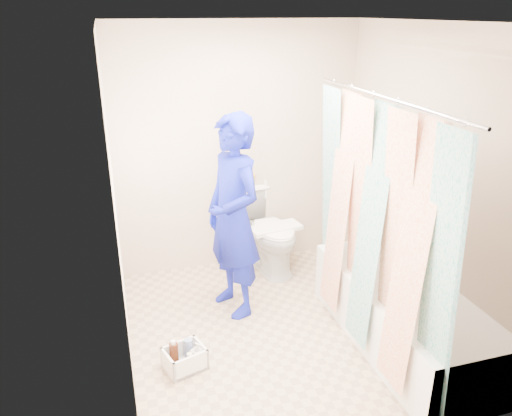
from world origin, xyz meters
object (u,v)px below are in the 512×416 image
object	(u,v)px
bathtub	(402,314)
toilet	(269,230)
cleaning_caddy	(186,359)
plumber	(233,217)

from	to	relation	value
bathtub	toilet	bearing A→B (deg)	111.77
bathtub	cleaning_caddy	bearing A→B (deg)	173.84
cleaning_caddy	toilet	bearing A→B (deg)	33.63
toilet	plumber	distance (m)	0.94
toilet	cleaning_caddy	size ratio (longest dim) A/B	2.45
toilet	cleaning_caddy	bearing A→B (deg)	-137.83
bathtub	toilet	size ratio (longest dim) A/B	2.11
bathtub	cleaning_caddy	size ratio (longest dim) A/B	5.17
toilet	plumber	world-z (taller)	plumber
plumber	cleaning_caddy	size ratio (longest dim) A/B	5.13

